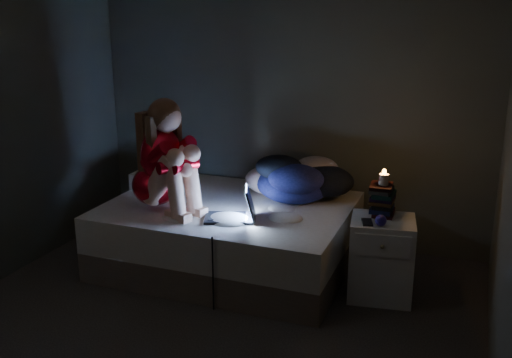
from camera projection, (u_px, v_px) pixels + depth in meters
The scene contains 12 objects.
floor at pixel (194, 337), 3.86m from camera, with size 3.60×3.80×0.02m, color black.
wall_back at pixel (288, 97), 5.20m from camera, with size 3.60×0.02×2.60m, color #484D43.
bed at pixel (229, 235), 4.85m from camera, with size 1.93×1.44×0.53m, color beige, non-canonical shape.
pillow at pixel (164, 180), 5.19m from camera, with size 0.49×0.35×0.14m, color silver.
woman at pixel (154, 153), 4.57m from camera, with size 0.55×0.36×0.89m, color #A10C1D, non-canonical shape.
laptop at pixel (229, 203), 4.39m from camera, with size 0.38×0.27×0.27m, color black, non-canonical shape.
clothes_pile at pixel (293, 176), 4.85m from camera, with size 0.65×0.52×0.39m, color #0D143A, non-canonical shape.
nightstand at pixel (381, 258), 4.31m from camera, with size 0.45×0.40×0.60m, color silver.
book_stack at pixel (383, 199), 4.27m from camera, with size 0.19×0.25×0.25m, color black, non-canonical shape.
candle at pixel (384, 177), 4.23m from camera, with size 0.07×0.07×0.08m, color beige.
phone at pixel (365, 221), 4.17m from camera, with size 0.07×0.14×0.01m, color black.
blue_orb at pixel (378, 220), 4.09m from camera, with size 0.08×0.08×0.08m, color navy.
Camera 1 is at (1.60, -3.04, 2.07)m, focal length 41.31 mm.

